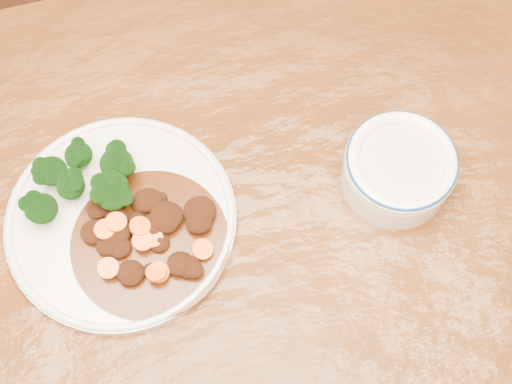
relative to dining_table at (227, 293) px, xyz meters
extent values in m
plane|color=#401D10|center=(0.00, 0.00, -0.67)|extent=(4.00, 4.00, 0.00)
cube|color=#5B2C10|center=(0.00, 0.00, 0.06)|extent=(1.60, 1.09, 0.04)
cylinder|color=silver|center=(-0.11, 0.08, 0.09)|extent=(0.27, 0.27, 0.01)
torus|color=silver|center=(-0.11, 0.08, 0.09)|extent=(0.27, 0.27, 0.01)
cylinder|color=#658745|center=(-0.19, 0.14, 0.10)|extent=(0.01, 0.01, 0.02)
ellipsoid|color=black|center=(-0.19, 0.14, 0.12)|extent=(0.04, 0.04, 0.03)
cylinder|color=#658745|center=(-0.20, 0.09, 0.10)|extent=(0.01, 0.01, 0.02)
ellipsoid|color=black|center=(-0.20, 0.09, 0.12)|extent=(0.04, 0.04, 0.03)
cylinder|color=#658745|center=(-0.12, 0.10, 0.10)|extent=(0.01, 0.01, 0.02)
ellipsoid|color=black|center=(-0.12, 0.10, 0.12)|extent=(0.04, 0.04, 0.03)
cylinder|color=#658745|center=(-0.16, 0.12, 0.10)|extent=(0.01, 0.01, 0.02)
ellipsoid|color=black|center=(-0.16, 0.12, 0.12)|extent=(0.03, 0.03, 0.03)
cylinder|color=#658745|center=(-0.11, 0.14, 0.10)|extent=(0.01, 0.01, 0.02)
ellipsoid|color=black|center=(-0.11, 0.14, 0.12)|extent=(0.04, 0.04, 0.03)
cylinder|color=#658745|center=(-0.15, 0.16, 0.10)|extent=(0.01, 0.01, 0.02)
ellipsoid|color=black|center=(-0.15, 0.16, 0.12)|extent=(0.03, 0.03, 0.03)
cylinder|color=#3E1806|center=(-0.08, 0.05, 0.09)|extent=(0.18, 0.18, 0.00)
ellipsoid|color=black|center=(-0.08, 0.09, 0.10)|extent=(0.03, 0.03, 0.01)
ellipsoid|color=black|center=(-0.05, 0.02, 0.10)|extent=(0.03, 0.02, 0.01)
ellipsoid|color=black|center=(-0.12, 0.08, 0.11)|extent=(0.03, 0.03, 0.01)
ellipsoid|color=black|center=(-0.06, 0.07, 0.11)|extent=(0.04, 0.04, 0.02)
ellipsoid|color=black|center=(-0.02, 0.06, 0.10)|extent=(0.02, 0.02, 0.01)
ellipsoid|color=black|center=(-0.06, 0.07, 0.11)|extent=(0.03, 0.03, 0.02)
ellipsoid|color=black|center=(-0.09, 0.07, 0.10)|extent=(0.02, 0.02, 0.01)
ellipsoid|color=black|center=(-0.11, 0.04, 0.10)|extent=(0.03, 0.03, 0.01)
ellipsoid|color=black|center=(-0.04, 0.01, 0.10)|extent=(0.03, 0.03, 0.01)
ellipsoid|color=black|center=(-0.04, 0.01, 0.10)|extent=(0.02, 0.02, 0.01)
ellipsoid|color=black|center=(-0.14, 0.06, 0.10)|extent=(0.03, 0.03, 0.02)
ellipsoid|color=black|center=(-0.07, 0.10, 0.10)|extent=(0.02, 0.02, 0.01)
ellipsoid|color=black|center=(-0.14, 0.09, 0.10)|extent=(0.03, 0.02, 0.01)
ellipsoid|color=black|center=(-0.13, 0.04, 0.10)|extent=(0.03, 0.02, 0.02)
ellipsoid|color=black|center=(-0.08, 0.06, 0.10)|extent=(0.03, 0.03, 0.01)
ellipsoid|color=black|center=(-0.08, 0.01, 0.10)|extent=(0.02, 0.02, 0.01)
ellipsoid|color=black|center=(-0.08, 0.09, 0.11)|extent=(0.04, 0.03, 0.02)
ellipsoid|color=black|center=(-0.03, 0.00, 0.10)|extent=(0.02, 0.02, 0.01)
ellipsoid|color=black|center=(-0.02, 0.07, 0.11)|extent=(0.04, 0.04, 0.02)
ellipsoid|color=black|center=(-0.10, 0.01, 0.10)|extent=(0.03, 0.03, 0.02)
ellipsoid|color=black|center=(-0.05, 0.01, 0.11)|extent=(0.03, 0.03, 0.01)
ellipsoid|color=black|center=(-0.07, 0.04, 0.10)|extent=(0.02, 0.03, 0.01)
ellipsoid|color=black|center=(-0.12, 0.06, 0.10)|extent=(0.04, 0.04, 0.02)
ellipsoid|color=black|center=(-0.02, 0.06, 0.11)|extent=(0.03, 0.03, 0.02)
cylinder|color=#F0550D|center=(-0.02, 0.03, 0.10)|extent=(0.03, 0.03, 0.01)
cylinder|color=#F0550D|center=(-0.07, 0.00, 0.11)|extent=(0.03, 0.03, 0.02)
cylinder|color=#F0550D|center=(-0.13, 0.06, 0.11)|extent=(0.03, 0.03, 0.01)
cylinder|color=#F0550D|center=(-0.13, 0.02, 0.11)|extent=(0.03, 0.03, 0.01)
cylinder|color=#F0550D|center=(-0.11, 0.07, 0.11)|extent=(0.03, 0.03, 0.01)
cylinder|color=#F0550D|center=(-0.08, 0.05, 0.10)|extent=(0.03, 0.03, 0.01)
cylinder|color=#F0550D|center=(-0.07, 0.00, 0.11)|extent=(0.03, 0.03, 0.01)
cylinder|color=#F0550D|center=(-0.09, 0.04, 0.11)|extent=(0.03, 0.03, 0.01)
cylinder|color=#F0550D|center=(-0.09, 0.06, 0.11)|extent=(0.03, 0.03, 0.01)
cylinder|color=white|center=(0.22, 0.09, 0.10)|extent=(0.13, 0.13, 0.04)
cylinder|color=beige|center=(0.22, 0.09, 0.13)|extent=(0.10, 0.10, 0.01)
torus|color=white|center=(0.22, 0.09, 0.13)|extent=(0.13, 0.13, 0.02)
torus|color=navy|center=(0.22, 0.09, 0.14)|extent=(0.13, 0.13, 0.01)
camera|label=1|loc=(0.00, -0.25, 0.87)|focal=50.00mm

